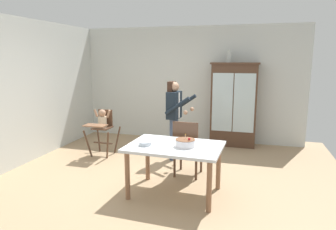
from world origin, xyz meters
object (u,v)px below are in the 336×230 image
object	(u,v)px
china_cabinet	(234,104)
high_chair_with_toddler	(102,124)
dining_chair_far_side	(187,145)
ceramic_vase	(229,57)
adult_person	(174,111)
serving_bowl	(145,143)
birthday_cake	(185,143)
dining_table	(175,152)

from	to	relation	value
china_cabinet	high_chair_with_toddler	xyz separation A→B (m)	(-2.51, -1.45, -0.29)
dining_chair_far_side	ceramic_vase	bearing A→B (deg)	-99.25
adult_person	ceramic_vase	bearing A→B (deg)	-28.70
high_chair_with_toddler	adult_person	xyz separation A→B (m)	(1.48, 0.15, 0.31)
china_cabinet	serving_bowl	distance (m)	3.12
ceramic_vase	dining_chair_far_side	distance (m)	2.62
dining_chair_far_side	adult_person	bearing A→B (deg)	-59.30
ceramic_vase	serving_bowl	world-z (taller)	ceramic_vase
china_cabinet	birthday_cake	xyz separation A→B (m)	(-0.48, -2.84, -0.15)
china_cabinet	serving_bowl	bearing A→B (deg)	-109.55
ceramic_vase	adult_person	bearing A→B (deg)	-124.71
dining_table	serving_bowl	distance (m)	0.44
high_chair_with_toddler	dining_chair_far_side	distance (m)	2.03
high_chair_with_toddler	dining_table	xyz separation A→B (m)	(1.88, -1.36, -0.01)
dining_chair_far_side	dining_table	bearing A→B (deg)	90.85
china_cabinet	dining_chair_far_side	bearing A→B (deg)	-105.88
high_chair_with_toddler	serving_bowl	bearing A→B (deg)	-45.05
birthday_cake	dining_table	bearing A→B (deg)	170.45
ceramic_vase	serving_bowl	distance (m)	3.31
birthday_cake	high_chair_with_toddler	bearing A→B (deg)	145.69
adult_person	serving_bowl	size ratio (longest dim) A/B	8.50
dining_table	dining_chair_far_side	world-z (taller)	dining_chair_far_side
serving_bowl	china_cabinet	bearing A→B (deg)	70.45
ceramic_vase	high_chair_with_toddler	size ratio (longest dim) A/B	0.28
high_chair_with_toddler	dining_chair_far_side	world-z (taller)	dining_chair_far_side
ceramic_vase	china_cabinet	bearing A→B (deg)	-1.61
ceramic_vase	dining_table	xyz separation A→B (m)	(-0.50, -2.82, -1.35)
adult_person	birthday_cake	bearing A→B (deg)	-154.00
china_cabinet	dining_table	distance (m)	2.90
ceramic_vase	adult_person	size ratio (longest dim) A/B	0.18
china_cabinet	adult_person	distance (m)	1.66
serving_bowl	high_chair_with_toddler	bearing A→B (deg)	134.74
high_chair_with_toddler	ceramic_vase	bearing A→B (deg)	31.63
serving_bowl	dining_chair_far_side	distance (m)	0.94
ceramic_vase	dining_chair_far_side	bearing A→B (deg)	-102.55
dining_table	dining_chair_far_side	distance (m)	0.69
adult_person	birthday_cake	world-z (taller)	adult_person
dining_table	dining_chair_far_side	bearing A→B (deg)	87.54
high_chair_with_toddler	serving_bowl	xyz separation A→B (m)	(1.47, -1.48, 0.11)
high_chair_with_toddler	china_cabinet	bearing A→B (deg)	30.22
china_cabinet	adult_person	bearing A→B (deg)	-128.49
birthday_cake	dining_chair_far_side	xyz separation A→B (m)	(-0.13, 0.71, -0.24)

